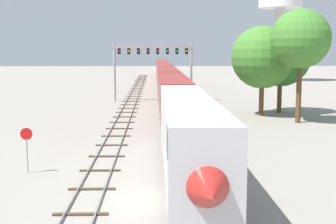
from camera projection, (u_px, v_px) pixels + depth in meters
ground_plane at (155, 201)px, 23.97m from camera, size 400.00×400.00×0.00m
track_main at (166, 93)px, 83.47m from camera, size 2.60×200.00×0.16m
track_near at (129, 106)px, 63.50m from camera, size 2.60×160.00×0.16m
passenger_train at (166, 78)px, 84.44m from camera, size 3.04×134.99×4.80m
signal_gantry at (153, 58)px, 69.76m from camera, size 12.10×0.49×8.77m
water_tower at (281, 4)px, 113.24m from camera, size 10.73×10.73×23.23m
stop_sign at (27, 144)px, 29.15m from camera, size 0.76×0.08×2.88m
trackside_tree_left at (281, 57)px, 56.72m from camera, size 7.29×7.29×10.53m
trackside_tree_mid at (301, 39)px, 48.57m from camera, size 6.22×6.22×11.95m
trackside_tree_right at (262, 57)px, 54.27m from camera, size 7.28×7.28×10.49m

